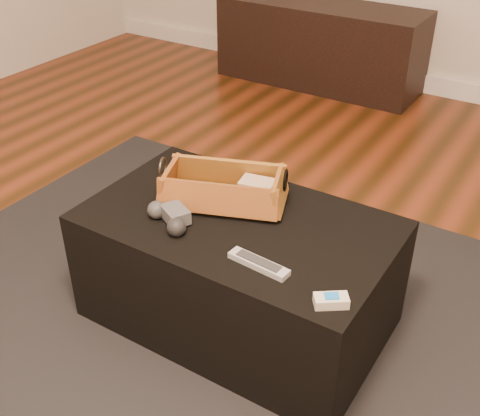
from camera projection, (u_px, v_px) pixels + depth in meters
The scene contains 11 objects.
floor at pixel (151, 332), 2.12m from camera, with size 5.00×5.50×0.01m, color brown.
baseboard at pixel (410, 81), 4.03m from camera, with size 5.00×0.04×0.12m, color white.
media_cabinet at pixel (320, 45), 4.02m from camera, with size 1.36×0.45×0.54m, color black.
area_rug at pixel (231, 326), 2.13m from camera, with size 2.60×2.00×0.01m, color black.
ottoman at pixel (238, 270), 2.05m from camera, with size 1.00×0.60×0.42m, color black.
tv_remote at pixel (216, 197), 2.00m from camera, with size 0.22×0.05×0.02m, color black.
cloth_bundle at pixel (257, 189), 2.01m from camera, with size 0.11×0.08×0.06m, color #CBAC8D.
wicker_basket at pixel (223, 190), 2.00m from camera, with size 0.46×0.35×0.15m.
game_controller at pixel (170, 217), 1.90m from camera, with size 0.19×0.14×0.06m.
silver_remote at pixel (259, 264), 1.73m from camera, with size 0.20×0.06×0.02m.
cream_gadget at pixel (331, 301), 1.58m from camera, with size 0.10×0.09×0.03m.
Camera 1 is at (1.10, -1.14, 1.50)m, focal length 45.00 mm.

